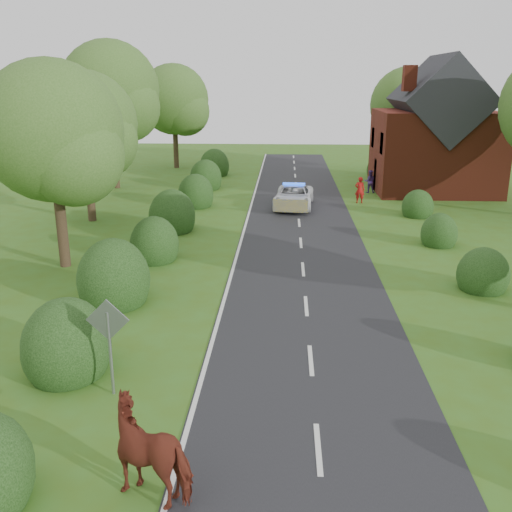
# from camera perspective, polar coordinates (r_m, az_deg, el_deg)

# --- Properties ---
(ground) EXTENTS (120.00, 120.00, 0.00)m
(ground) POSITION_cam_1_polar(r_m,az_deg,el_deg) (12.86, 6.23, -18.67)
(ground) COLOR #426319
(road) EXTENTS (6.00, 70.00, 0.02)m
(road) POSITION_cam_1_polar(r_m,az_deg,el_deg) (26.50, 4.55, 0.71)
(road) COLOR black
(road) RESTS_ON ground
(road_markings) EXTENTS (4.96, 70.00, 0.01)m
(road_markings) POSITION_cam_1_polar(r_m,az_deg,el_deg) (24.51, 0.93, -0.57)
(road_markings) COLOR white
(road_markings) RESTS_ON road
(hedgerow_left) EXTENTS (2.75, 50.41, 3.00)m
(hedgerow_left) POSITION_cam_1_polar(r_m,az_deg,el_deg) (23.81, -11.07, 0.38)
(hedgerow_left) COLOR black
(hedgerow_left) RESTS_ON ground
(hedgerow_right) EXTENTS (2.10, 45.78, 2.10)m
(hedgerow_right) POSITION_cam_1_polar(r_m,az_deg,el_deg) (23.87, 20.84, -0.90)
(hedgerow_right) COLOR black
(hedgerow_right) RESTS_ON ground
(tree_left_a) EXTENTS (5.74, 5.60, 8.38)m
(tree_left_a) POSITION_cam_1_polar(r_m,az_deg,el_deg) (24.10, -19.26, 11.11)
(tree_left_a) COLOR #332316
(tree_left_a) RESTS_ON ground
(tree_left_b) EXTENTS (5.74, 5.60, 8.07)m
(tree_left_b) POSITION_cam_1_polar(r_m,az_deg,el_deg) (32.11, -16.43, 12.13)
(tree_left_b) COLOR #332316
(tree_left_b) RESTS_ON ground
(tree_left_c) EXTENTS (6.97, 6.80, 10.22)m
(tree_left_c) POSITION_cam_1_polar(r_m,az_deg,el_deg) (41.97, -14.02, 15.39)
(tree_left_c) COLOR #332316
(tree_left_c) RESTS_ON ground
(tree_left_d) EXTENTS (6.15, 6.00, 8.89)m
(tree_left_d) POSITION_cam_1_polar(r_m,az_deg,el_deg) (51.16, -7.93, 14.97)
(tree_left_d) COLOR #332316
(tree_left_d) RESTS_ON ground
(tree_right_c) EXTENTS (6.15, 6.00, 8.58)m
(tree_right_c) POSITION_cam_1_polar(r_m,az_deg,el_deg) (49.33, 15.21, 14.12)
(tree_right_c) COLOR #332316
(tree_right_c) RESTS_ON ground
(road_sign) EXTENTS (1.06, 0.08, 2.53)m
(road_sign) POSITION_cam_1_polar(r_m,az_deg,el_deg) (14.35, -14.52, -7.48)
(road_sign) COLOR gray
(road_sign) RESTS_ON ground
(house) EXTENTS (8.00, 7.40, 9.17)m
(house) POSITION_cam_1_polar(r_m,az_deg,el_deg) (41.85, 17.54, 11.34)
(house) COLOR maroon
(house) RESTS_ON ground
(cow) EXTENTS (2.44, 1.81, 1.55)m
(cow) POSITION_cam_1_polar(r_m,az_deg,el_deg) (11.52, -10.02, -18.92)
(cow) COLOR maroon
(cow) RESTS_ON ground
(police_van) EXTENTS (2.64, 5.08, 1.50)m
(police_van) POSITION_cam_1_polar(r_m,az_deg,el_deg) (35.15, 3.79, 5.97)
(police_van) COLOR silver
(police_van) RESTS_ON ground
(pedestrian_red) EXTENTS (0.64, 0.44, 1.67)m
(pedestrian_red) POSITION_cam_1_polar(r_m,az_deg,el_deg) (36.89, 10.34, 6.51)
(pedestrian_red) COLOR #B21413
(pedestrian_red) RESTS_ON ground
(pedestrian_purple) EXTENTS (0.79, 0.63, 1.56)m
(pedestrian_purple) POSITION_cam_1_polar(r_m,az_deg,el_deg) (40.46, 11.30, 7.32)
(pedestrian_purple) COLOR #452B75
(pedestrian_purple) RESTS_ON ground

